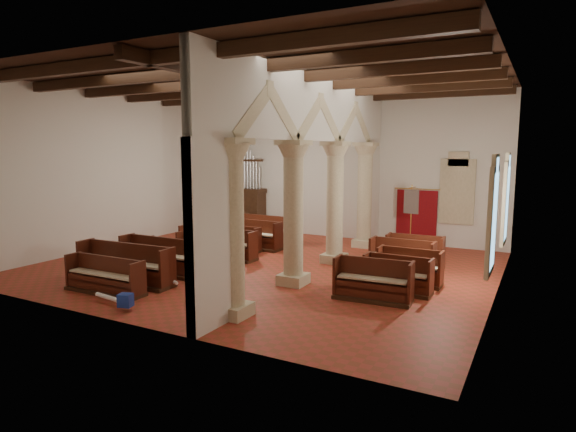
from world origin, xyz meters
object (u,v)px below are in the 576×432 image
at_px(pipe_organ, 243,202).
at_px(nave_pew_0, 105,281).
at_px(aisle_pew_0, 373,287).
at_px(lectern, 243,226).
at_px(processional_banner, 410,230).

relative_size(pipe_organ, nave_pew_0, 1.79).
bearing_deg(aisle_pew_0, lectern, 139.34).
xyz_separation_m(processional_banner, nave_pew_0, (-5.92, -9.05, -0.50)).
bearing_deg(aisle_pew_0, pipe_organ, 136.53).
bearing_deg(nave_pew_0, lectern, 97.58).
bearing_deg(pipe_organ, nave_pew_0, -77.64).
xyz_separation_m(lectern, aisle_pew_0, (7.87, -5.96, -0.12)).
distance_m(pipe_organ, aisle_pew_0, 11.47).
xyz_separation_m(nave_pew_0, aisle_pew_0, (6.55, 2.76, 0.04)).
distance_m(pipe_organ, lectern, 1.86).
relative_size(lectern, processional_banner, 0.46).
height_order(pipe_organ, lectern, pipe_organ).
bearing_deg(nave_pew_0, pipe_organ, 101.31).
distance_m(pipe_organ, nave_pew_0, 10.39).
distance_m(lectern, processional_banner, 7.26).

